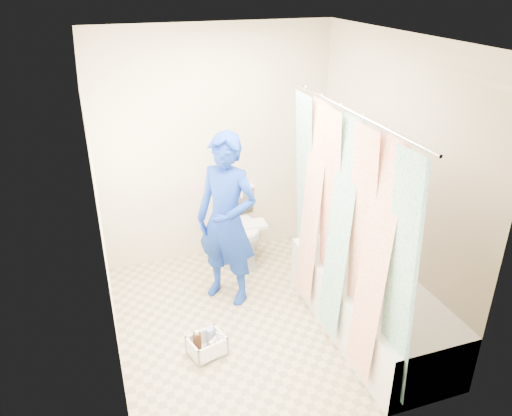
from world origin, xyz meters
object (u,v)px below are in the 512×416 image
object	(u,v)px
bathtub	(370,304)
toilet	(241,226)
plumber	(227,221)
cleaning_caddy	(208,346)

from	to	relation	value
bathtub	toilet	distance (m)	1.65
toilet	plumber	size ratio (longest dim) A/B	0.47
toilet	cleaning_caddy	world-z (taller)	toilet
toilet	cleaning_caddy	size ratio (longest dim) A/B	2.31
bathtub	cleaning_caddy	world-z (taller)	bathtub
plumber	cleaning_caddy	world-z (taller)	plumber
toilet	cleaning_caddy	distance (m)	1.56
plumber	cleaning_caddy	bearing A→B (deg)	-72.57
toilet	cleaning_caddy	bearing A→B (deg)	-114.21
toilet	plumber	xyz separation A→B (m)	(-0.32, -0.64, 0.43)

